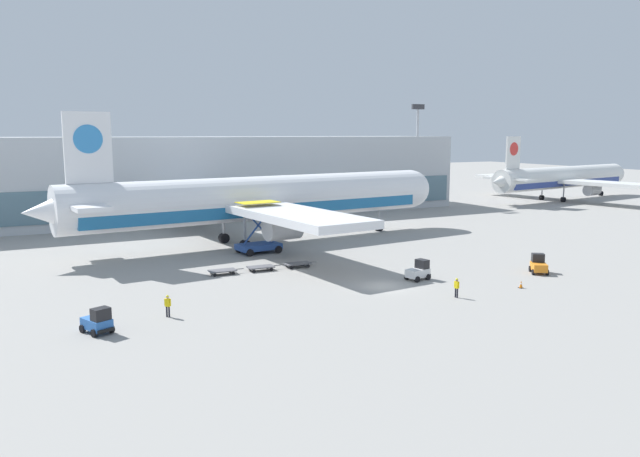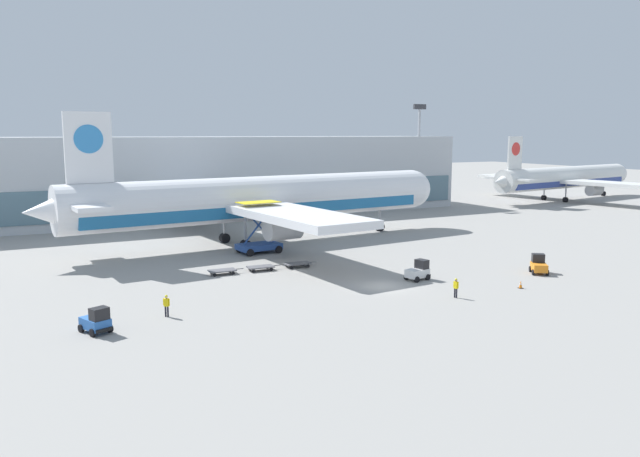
% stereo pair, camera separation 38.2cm
% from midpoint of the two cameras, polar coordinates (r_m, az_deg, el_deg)
% --- Properties ---
extents(ground_plane, '(400.00, 400.00, 0.00)m').
position_cam_midpoint_polar(ground_plane, '(60.54, 5.57, -5.29)').
color(ground_plane, gray).
extents(terminal_building, '(90.00, 18.20, 14.00)m').
position_cam_midpoint_polar(terminal_building, '(113.94, -9.15, 4.76)').
color(terminal_building, '#B2B7BC').
rests_on(terminal_building, ground_plane).
extents(light_mast, '(2.80, 0.50, 20.30)m').
position_cam_midpoint_polar(light_mast, '(127.00, 8.79, 7.39)').
color(light_mast, '#9EA0A5').
rests_on(light_mast, ground_plane).
extents(airplane_main, '(58.05, 48.53, 17.00)m').
position_cam_midpoint_polar(airplane_main, '(82.70, -5.94, 2.58)').
color(airplane_main, white).
rests_on(airplane_main, ground_plane).
extents(airplane_distant, '(47.59, 40.05, 13.99)m').
position_cam_midpoint_polar(airplane_distant, '(146.98, 21.08, 4.30)').
color(airplane_distant, white).
rests_on(airplane_distant, ground_plane).
extents(scissor_lift_loader, '(5.45, 3.79, 6.32)m').
position_cam_midpoint_polar(scissor_lift_loader, '(76.95, -5.80, -0.50)').
color(scissor_lift_loader, '#284C99').
rests_on(scissor_lift_loader, ground_plane).
extents(baggage_tug_foreground, '(2.67, 2.03, 2.00)m').
position_cam_midpoint_polar(baggage_tug_foreground, '(63.58, 8.85, -3.86)').
color(baggage_tug_foreground, silver).
rests_on(baggage_tug_foreground, ground_plane).
extents(baggage_tug_mid, '(2.62, 2.81, 2.00)m').
position_cam_midpoint_polar(baggage_tug_mid, '(69.60, 19.21, -3.16)').
color(baggage_tug_mid, orange).
rests_on(baggage_tug_mid, ground_plane).
extents(baggage_tug_far, '(2.34, 2.78, 2.00)m').
position_cam_midpoint_polar(baggage_tug_far, '(49.21, -19.86, -8.01)').
color(baggage_tug_far, '#2D66B7').
rests_on(baggage_tug_far, ground_plane).
extents(baggage_dolly_lead, '(3.74, 1.65, 0.48)m').
position_cam_midpoint_polar(baggage_dolly_lead, '(65.99, -9.06, -3.84)').
color(baggage_dolly_lead, '#56565B').
rests_on(baggage_dolly_lead, ground_plane).
extents(baggage_dolly_second, '(3.74, 1.65, 0.48)m').
position_cam_midpoint_polar(baggage_dolly_second, '(67.26, -5.59, -3.53)').
color(baggage_dolly_second, '#56565B').
rests_on(baggage_dolly_second, ground_plane).
extents(baggage_dolly_third, '(3.74, 1.65, 0.48)m').
position_cam_midpoint_polar(baggage_dolly_third, '(68.68, -2.21, -3.24)').
color(baggage_dolly_third, '#56565B').
rests_on(baggage_dolly_third, ground_plane).
extents(ground_crew_near, '(0.29, 0.56, 1.78)m').
position_cam_midpoint_polar(ground_crew_near, '(57.27, 12.20, -5.18)').
color(ground_crew_near, black).
rests_on(ground_crew_near, ground_plane).
extents(ground_crew_far, '(0.46, 0.40, 1.81)m').
position_cam_midpoint_polar(ground_crew_far, '(51.72, -13.96, -6.72)').
color(ground_crew_far, black).
rests_on(ground_crew_far, ground_plane).
extents(traffic_cone_near, '(0.40, 0.40, 0.74)m').
position_cam_midpoint_polar(traffic_cone_near, '(62.49, 17.73, -4.88)').
color(traffic_cone_near, black).
rests_on(traffic_cone_near, ground_plane).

